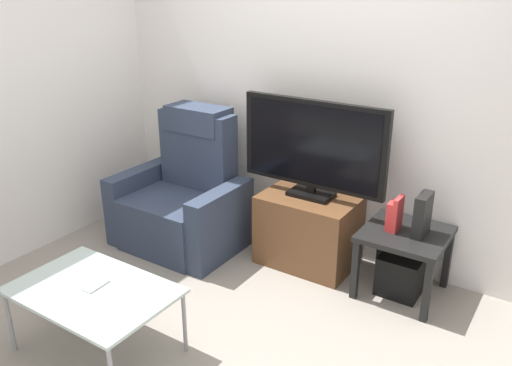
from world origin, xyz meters
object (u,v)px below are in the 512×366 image
Objects in this scene: side_table at (405,241)px; game_console at (423,215)px; subwoofer_box at (401,274)px; book_middle at (398,214)px; television at (313,147)px; cell_phone at (96,285)px; book_leftmost at (392,216)px; coffee_table at (93,293)px; tv_stand at (308,230)px; recliner_armchair at (184,199)px.

side_table is 1.92× the size of game_console.
subwoofer_box is 0.45m from book_middle.
side_table is at bearing -2.33° from television.
side_table is 1.97m from cell_phone.
side_table is 2.76× the size of book_leftmost.
book_leftmost is at bearing -4.53° from television.
cell_phone is (-0.01, 0.03, 0.03)m from coffee_table.
book_middle reaches higher than tv_stand.
television is 2.03× the size of side_table.
television is at bearing 71.63° from coffee_table.
cell_phone is (-1.19, -1.50, -0.16)m from book_middle.
cell_phone is at bearing -127.61° from book_leftmost.
game_console reaches higher than book_middle.
side_table is at bearing 180.00° from subwoofer_box.
tv_stand is 0.73m from side_table.
cell_phone is (-0.53, -1.55, -0.49)m from television.
side_table is at bearing 51.14° from coffee_table.
game_console is (0.81, -0.02, -0.31)m from television.
subwoofer_box is 1.18× the size of book_middle.
tv_stand is at bearing 179.97° from game_console.
coffee_table is at bearing -126.90° from book_leftmost.
recliner_armchair reaches higher than side_table.
tv_stand reaches higher than coffee_table.
cell_phone is at bearing -109.13° from tv_stand.
coffee_table is at bearing -74.28° from recliner_armchair.
subwoofer_box is at bearing -173.66° from game_console.
tv_stand reaches higher than side_table.
game_console is at bearing 45.35° from cell_phone.
tv_stand is 4.62× the size of cell_phone.
recliner_armchair is 1.41m from coffee_table.
book_leftmost is (-0.10, -0.02, 0.17)m from side_table.
side_table is (0.72, -0.01, 0.12)m from tv_stand.
game_console is 2.07m from coffee_table.
side_table reaches higher than coffee_table.
coffee_table is (-0.52, -1.56, 0.12)m from tv_stand.
book_middle is at bearing 2.97° from recliner_armchair.
book_leftmost is (0.62, -0.03, 0.29)m from tv_stand.
television is at bearing 175.74° from book_middle.
side_table is at bearing 3.37° from recliner_armchair.
recliner_armchair reaches higher than book_middle.
book_leftmost is at bearing 3.13° from recliner_armchair.
subwoofer_box is at bearing 51.14° from coffee_table.
game_console reaches higher than side_table.
television is 0.87m from game_console.
television is at bearing 178.63° from game_console.
cell_phone is (-0.53, -1.53, 0.15)m from tv_stand.
coffee_table is at bearing -81.96° from cell_phone.
side_table is at bearing 11.31° from book_leftmost.
side_table is 1.93× the size of subwoofer_box.
television is 0.90m from side_table.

